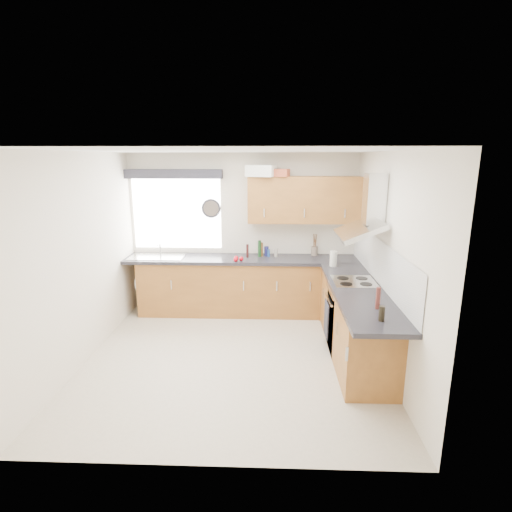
{
  "coord_description": "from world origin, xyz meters",
  "views": [
    {
      "loc": [
        0.45,
        -4.5,
        2.43
      ],
      "look_at": [
        0.25,
        0.85,
        1.1
      ],
      "focal_mm": 28.0,
      "sensor_mm": 36.0,
      "label": 1
    }
  ],
  "objects_px": {
    "upper_cabinets": "(304,200)",
    "washing_machine": "(194,288)",
    "oven": "(352,318)",
    "extractor_hood": "(367,214)"
  },
  "relations": [
    {
      "from": "extractor_hood",
      "to": "oven",
      "type": "bearing_deg",
      "value": 180.0
    },
    {
      "from": "extractor_hood",
      "to": "upper_cabinets",
      "type": "height_order",
      "value": "upper_cabinets"
    },
    {
      "from": "oven",
      "to": "upper_cabinets",
      "type": "xyz_separation_m",
      "value": [
        -0.55,
        1.32,
        1.38
      ]
    },
    {
      "from": "oven",
      "to": "washing_machine",
      "type": "height_order",
      "value": "oven"
    },
    {
      "from": "oven",
      "to": "extractor_hood",
      "type": "relative_size",
      "value": 1.09
    },
    {
      "from": "oven",
      "to": "extractor_hood",
      "type": "distance_m",
      "value": 1.35
    },
    {
      "from": "extractor_hood",
      "to": "upper_cabinets",
      "type": "distance_m",
      "value": 1.48
    },
    {
      "from": "oven",
      "to": "washing_machine",
      "type": "xyz_separation_m",
      "value": [
        -2.27,
        1.22,
        -0.03
      ]
    },
    {
      "from": "upper_cabinets",
      "to": "washing_machine",
      "type": "bearing_deg",
      "value": -176.51
    },
    {
      "from": "upper_cabinets",
      "to": "washing_machine",
      "type": "relative_size",
      "value": 2.13
    }
  ]
}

